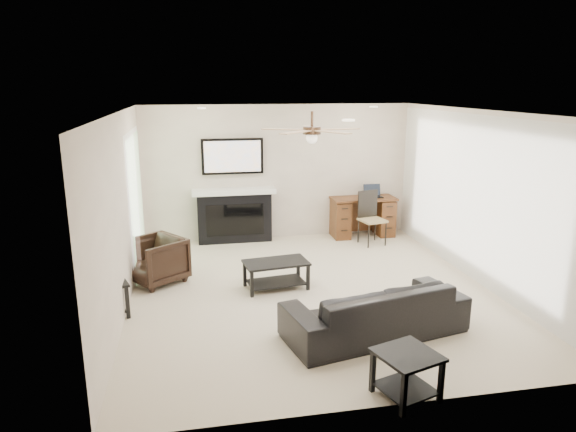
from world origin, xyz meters
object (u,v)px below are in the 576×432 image
armchair (156,260)px  coffee_table (276,275)px  sofa (375,309)px  desk (362,217)px  fireplace_unit (234,191)px

armchair → coffee_table: 1.79m
sofa → desk: (1.17, 3.90, 0.07)m
desk → armchair: bearing=-155.1°
sofa → coffee_table: sofa is taller
sofa → coffee_table: size_ratio=2.36×
sofa → desk: size_ratio=1.74×
sofa → armchair: 3.37m
armchair → coffee_table: armchair is taller
sofa → armchair: (-2.60, 2.15, 0.03)m
coffee_table → desk: 3.10m
sofa → fireplace_unit: 4.22m
sofa → desk: desk is taller
coffee_table → desk: desk is taller
sofa → coffee_table: 1.84m
fireplace_unit → desk: (2.45, -0.08, -0.57)m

